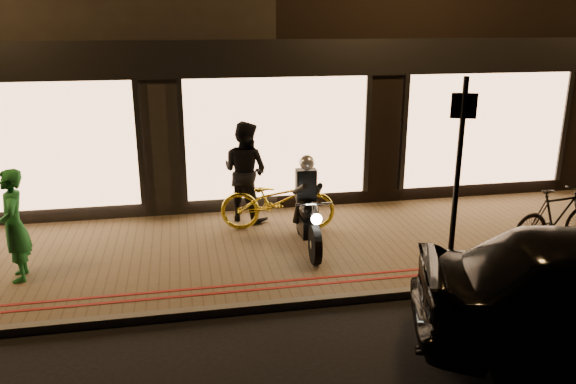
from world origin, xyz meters
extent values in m
plane|color=black|center=(0.00, 0.00, 0.00)|extent=(90.00, 90.00, 0.00)
cube|color=brown|center=(0.00, 2.00, 0.06)|extent=(50.00, 4.00, 0.12)
cube|color=#59544C|center=(0.00, 0.05, 0.06)|extent=(50.00, 0.14, 0.12)
cube|color=maroon|center=(0.00, 0.45, 0.12)|extent=(50.00, 0.06, 0.01)
cube|color=maroon|center=(0.00, 0.65, 0.12)|extent=(50.00, 0.06, 0.01)
cube|color=black|center=(-6.00, 9.00, 4.25)|extent=(12.00, 10.00, 8.50)
cube|color=black|center=(6.00, 9.00, 4.25)|extent=(12.00, 10.00, 8.50)
cube|color=black|center=(0.00, 3.95, 3.15)|extent=(48.00, 0.12, 0.70)
cube|color=#F8B57C|center=(-4.50, 3.94, 1.61)|extent=(3.60, 0.06, 2.38)
cube|color=#F8B57C|center=(0.00, 3.94, 1.61)|extent=(3.60, 0.06, 2.38)
cube|color=#F8B57C|center=(4.50, 3.94, 1.61)|extent=(3.60, 0.06, 2.38)
cylinder|color=black|center=(0.12, 1.20, 0.44)|extent=(0.15, 0.65, 0.64)
cylinder|color=black|center=(0.18, 2.49, 0.44)|extent=(0.15, 0.65, 0.64)
cylinder|color=silver|center=(0.12, 1.20, 0.44)|extent=(0.15, 0.15, 0.14)
cylinder|color=silver|center=(0.18, 2.49, 0.44)|extent=(0.15, 0.15, 0.14)
cube|color=black|center=(0.15, 1.89, 0.52)|extent=(0.29, 0.71, 0.30)
ellipsoid|color=black|center=(0.15, 1.76, 0.82)|extent=(0.35, 0.52, 0.29)
cube|color=black|center=(0.17, 2.19, 0.82)|extent=(0.25, 0.56, 0.09)
cylinder|color=silver|center=(0.13, 1.35, 1.07)|extent=(0.60, 0.06, 0.03)
cylinder|color=silver|center=(0.12, 1.25, 0.74)|extent=(0.07, 0.33, 0.71)
sphere|color=white|center=(0.12, 1.11, 0.90)|extent=(0.18, 0.18, 0.17)
cylinder|color=silver|center=(0.30, 2.34, 0.40)|extent=(0.10, 0.55, 0.07)
cube|color=black|center=(0.16, 2.06, 1.17)|extent=(0.35, 0.24, 0.55)
sphere|color=silver|center=(0.16, 2.00, 1.58)|extent=(0.27, 0.27, 0.26)
cylinder|color=black|center=(-0.01, 1.75, 1.20)|extent=(0.14, 0.61, 0.34)
cylinder|color=black|center=(0.31, 1.74, 1.20)|extent=(0.20, 0.61, 0.34)
cylinder|color=black|center=(0.02, 2.03, 0.72)|extent=(0.19, 0.29, 0.46)
cylinder|color=black|center=(0.30, 2.02, 0.72)|extent=(0.21, 0.29, 0.46)
cylinder|color=black|center=(1.96, 0.27, 1.62)|extent=(0.10, 0.10, 3.00)
cube|color=black|center=(1.96, 0.27, 2.72)|extent=(0.34, 0.16, 0.35)
imported|color=gold|center=(-0.19, 2.84, 0.67)|extent=(2.19, 1.08, 1.10)
imported|color=black|center=(4.29, 1.06, 0.65)|extent=(1.81, 0.77, 1.06)
imported|color=#1F7433|center=(-4.35, 1.51, 0.97)|extent=(0.51, 0.68, 1.69)
imported|color=black|center=(-0.70, 3.48, 1.08)|extent=(1.19, 1.17, 1.93)
camera|label=1|loc=(-1.88, -6.82, 3.84)|focal=35.00mm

